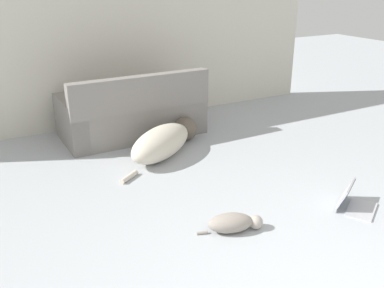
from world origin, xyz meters
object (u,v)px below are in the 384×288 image
couch (133,115)px  laptop_open (352,200)px  cat (234,223)px  dog (165,140)px

couch → laptop_open: (1.03, -2.69, -0.20)m
cat → laptop_open: size_ratio=1.18×
couch → dog: (0.08, -0.78, -0.10)m
dog → cat: size_ratio=2.47×
couch → cat: 2.51m
cat → dog: bearing=101.1°
couch → dog: couch is taller
dog → cat: (-0.19, -1.71, -0.09)m
couch → laptop_open: 2.89m
dog → laptop_open: 2.13m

